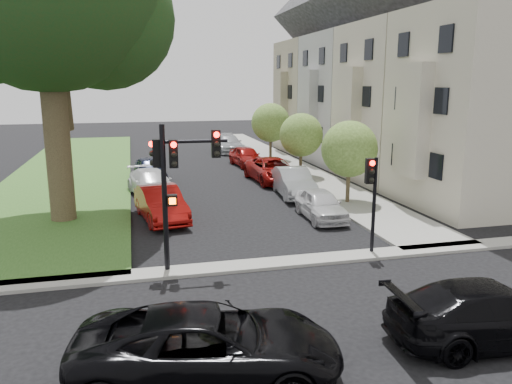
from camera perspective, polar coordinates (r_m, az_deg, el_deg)
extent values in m
plane|color=black|center=(16.11, 4.37, -10.72)|extent=(140.00, 140.00, 0.00)
cube|color=#325D20|center=(38.79, -20.09, 2.37)|extent=(8.00, 44.00, 0.12)
cube|color=gray|center=(40.23, 2.82, 3.45)|extent=(3.50, 44.00, 0.12)
cube|color=gray|center=(17.86, 2.34, -8.11)|extent=(60.00, 1.00, 0.12)
cube|color=beige|center=(28.01, 24.33, 8.63)|extent=(7.00, 7.40, 10.00)
cube|color=beige|center=(25.85, 17.43, 7.82)|extent=(0.70, 2.20, 5.50)
cube|color=black|center=(25.96, 18.15, 10.00)|extent=(0.08, 3.60, 6.00)
cube|color=tan|center=(34.23, 16.53, 9.70)|extent=(7.00, 7.40, 10.00)
cube|color=tan|center=(32.48, 10.53, 9.00)|extent=(0.70, 2.20, 5.50)
cube|color=black|center=(32.57, 11.09, 10.75)|extent=(0.08, 3.60, 6.00)
cube|color=#A5A5A5|center=(40.88, 11.18, 10.34)|extent=(7.00, 7.40, 10.00)
cube|color=black|center=(41.32, 11.64, 20.74)|extent=(7.00, 7.55, 7.00)
cube|color=#A5A5A5|center=(39.43, 5.99, 9.70)|extent=(0.70, 2.20, 5.50)
cube|color=black|center=(39.50, 6.44, 11.15)|extent=(0.08, 3.60, 6.00)
cube|color=gray|center=(47.78, 7.33, 10.73)|extent=(7.00, 7.40, 10.00)
cube|color=black|center=(48.16, 7.59, 19.66)|extent=(7.00, 7.55, 7.00)
cube|color=gray|center=(46.55, 2.81, 10.16)|extent=(0.70, 2.20, 5.50)
cube|color=black|center=(46.61, 3.19, 11.39)|extent=(0.08, 3.60, 6.00)
cylinder|color=black|center=(24.19, -21.81, 6.26)|extent=(1.13, 1.13, 8.20)
sphere|color=#174119|center=(25.08, -17.10, 18.54)|extent=(6.56, 6.56, 6.56)
cylinder|color=black|center=(26.76, 10.46, 0.85)|extent=(0.21, 0.21, 2.10)
sphere|color=#446925|center=(26.45, 10.62, 4.86)|extent=(2.94, 2.94, 2.94)
cylinder|color=black|center=(33.78, 5.12, 3.37)|extent=(0.21, 0.21, 2.07)
sphere|color=#446925|center=(33.54, 5.18, 6.51)|extent=(2.90, 2.90, 2.90)
cylinder|color=black|center=(40.93, 1.67, 5.11)|extent=(0.22, 0.22, 2.24)
sphere|color=#446925|center=(40.72, 1.68, 7.93)|extent=(3.14, 3.14, 3.14)
cylinder|color=black|center=(16.71, -10.39, -0.97)|extent=(0.18, 0.18, 5.02)
cylinder|color=black|center=(16.47, -6.95, 5.77)|extent=(2.13, 0.21, 0.12)
cube|color=black|center=(16.45, -9.42, 4.33)|extent=(0.30, 0.26, 0.92)
cube|color=black|center=(16.58, -4.61, 5.53)|extent=(0.30, 0.26, 0.92)
cube|color=black|center=(16.66, -11.31, 4.36)|extent=(0.26, 0.30, 0.92)
sphere|color=#FF0C05|center=(16.27, -9.42, 5.34)|extent=(0.19, 0.19, 0.19)
sphere|color=black|center=(16.35, -9.34, 3.19)|extent=(0.19, 0.19, 0.19)
cube|color=black|center=(16.73, -9.56, -0.93)|extent=(0.35, 0.26, 0.37)
cube|color=#FF5905|center=(16.60, -9.53, -1.03)|extent=(0.21, 0.03, 0.21)
cylinder|color=black|center=(18.88, 13.32, -1.67)|extent=(0.15, 0.15, 3.67)
cube|color=black|center=(18.50, 12.86, 2.35)|extent=(0.32, 0.29, 0.92)
sphere|color=#FF0C05|center=(18.32, 13.11, 3.23)|extent=(0.19, 0.19, 0.19)
imported|color=black|center=(11.23, -5.44, -17.08)|extent=(6.12, 3.57, 1.60)
imported|color=black|center=(13.92, 25.37, -12.38)|extent=(5.39, 2.44, 1.53)
imported|color=silver|center=(23.68, 7.41, -1.42)|extent=(1.80, 4.17, 1.40)
imported|color=#999BA0|center=(28.26, 4.31, 1.11)|extent=(2.07, 4.97, 1.60)
imported|color=maroon|center=(32.26, 1.93, 2.51)|extent=(2.90, 5.71, 1.55)
imported|color=maroon|center=(38.47, -1.12, 4.11)|extent=(2.24, 4.64, 1.53)
imported|color=#999BA0|center=(46.23, -3.19, 5.54)|extent=(2.37, 5.55, 1.59)
imported|color=maroon|center=(23.62, -10.82, -1.33)|extent=(2.44, 5.06, 1.60)
imported|color=silver|center=(28.82, -11.85, 0.99)|extent=(3.00, 5.41, 1.48)
imported|color=black|center=(33.71, -12.02, 2.63)|extent=(2.25, 4.56, 1.50)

